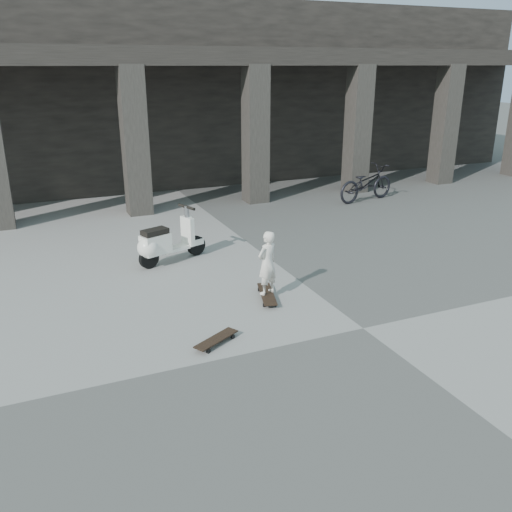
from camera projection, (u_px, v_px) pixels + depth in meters
name	position (u px, v px, depth m)	size (l,w,h in m)	color
ground	(363.00, 328.00, 8.66)	(90.00, 90.00, 0.00)	#4C4B49
colonnade	(153.00, 92.00, 19.56)	(28.00, 8.82, 6.00)	black
longboard	(267.00, 294.00, 9.74)	(0.50, 1.03, 0.10)	black
skateboard_spare	(216.00, 340.00, 8.15)	(0.80, 0.57, 0.10)	black
child	(267.00, 263.00, 9.54)	(0.42, 0.28, 1.16)	silver
scooter	(161.00, 244.00, 11.28)	(1.59, 0.83, 1.16)	black
bicycle	(366.00, 183.00, 16.57)	(0.73, 2.09, 1.10)	black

